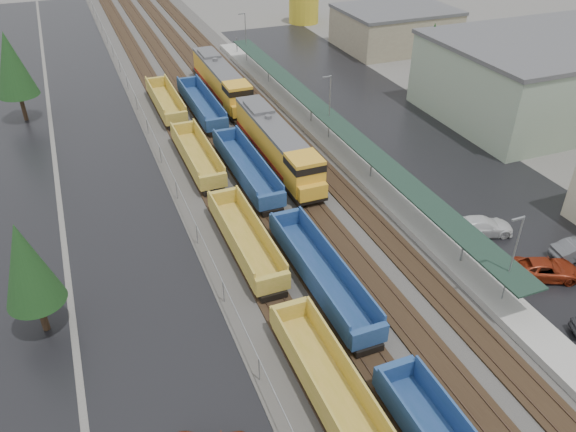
% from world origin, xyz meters
% --- Properties ---
extents(ballast_strip, '(20.00, 160.00, 0.08)m').
position_xyz_m(ballast_strip, '(0.00, 60.00, 0.04)').
color(ballast_strip, '#302D2B').
rests_on(ballast_strip, ground).
extents(trackbed, '(14.60, 160.00, 0.22)m').
position_xyz_m(trackbed, '(-0.00, 60.00, 0.16)').
color(trackbed, black).
rests_on(trackbed, ground).
extents(west_parking_lot, '(10.00, 160.00, 0.02)m').
position_xyz_m(west_parking_lot, '(-15.00, 60.00, 0.01)').
color(west_parking_lot, black).
rests_on(west_parking_lot, ground).
extents(west_road, '(9.00, 160.00, 0.02)m').
position_xyz_m(west_road, '(-25.00, 60.00, 0.01)').
color(west_road, black).
rests_on(west_road, ground).
extents(east_commuter_lot, '(16.00, 100.00, 0.02)m').
position_xyz_m(east_commuter_lot, '(19.00, 50.00, 0.01)').
color(east_commuter_lot, black).
rests_on(east_commuter_lot, ground).
extents(station_platform, '(3.00, 80.00, 8.00)m').
position_xyz_m(station_platform, '(9.50, 50.01, 0.73)').
color(station_platform, '#9E9B93').
rests_on(station_platform, ground).
extents(chainlink_fence, '(0.08, 160.04, 2.02)m').
position_xyz_m(chainlink_fence, '(-9.50, 58.44, 1.61)').
color(chainlink_fence, gray).
rests_on(chainlink_fence, ground).
extents(industrial_buildings, '(32.52, 75.30, 9.50)m').
position_xyz_m(industrial_buildings, '(37.76, 45.85, 4.25)').
color(industrial_buildings, '#C0B593').
rests_on(industrial_buildings, ground).
extents(tree_west_near, '(3.96, 3.96, 9.00)m').
position_xyz_m(tree_west_near, '(-22.00, 30.00, 5.82)').
color(tree_west_near, '#332316').
rests_on(tree_west_near, ground).
extents(tree_west_far, '(4.84, 4.84, 11.00)m').
position_xyz_m(tree_west_far, '(-23.00, 70.00, 7.12)').
color(tree_west_far, '#332316').
rests_on(tree_west_far, ground).
extents(tree_east, '(4.40, 4.40, 10.00)m').
position_xyz_m(tree_east, '(28.00, 58.00, 6.47)').
color(tree_east, '#332316').
rests_on(tree_east, ground).
extents(locomotive_lead, '(3.09, 20.36, 4.61)m').
position_xyz_m(locomotive_lead, '(2.00, 46.80, 2.45)').
color(locomotive_lead, black).
rests_on(locomotive_lead, ground).
extents(locomotive_trail, '(3.09, 20.36, 4.61)m').
position_xyz_m(locomotive_trail, '(2.00, 67.80, 2.45)').
color(locomotive_trail, black).
rests_on(locomotive_trail, ground).
extents(well_string_yellow, '(2.77, 96.11, 2.46)m').
position_xyz_m(well_string_yellow, '(-6.00, 25.29, 1.21)').
color(well_string_yellow, '#A4952D').
rests_on(well_string_yellow, ground).
extents(well_string_blue, '(2.77, 89.28, 2.46)m').
position_xyz_m(well_string_blue, '(-2.00, 27.04, 1.21)').
color(well_string_blue, navy).
rests_on(well_string_blue, ground).
extents(storage_tank, '(5.76, 5.76, 5.76)m').
position_xyz_m(storage_tank, '(28.09, 100.73, 2.88)').
color(storage_tank, gold).
rests_on(storage_tank, ground).
extents(parked_car_east_b, '(4.52, 6.07, 1.53)m').
position_xyz_m(parked_car_east_b, '(14.92, 21.47, 0.77)').
color(parked_car_east_b, maroon).
rests_on(parked_car_east_b, ground).
extents(parked_car_east_c, '(3.78, 6.01, 1.62)m').
position_xyz_m(parked_car_east_c, '(14.07, 28.24, 0.81)').
color(parked_car_east_c, silver).
rests_on(parked_car_east_c, ground).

